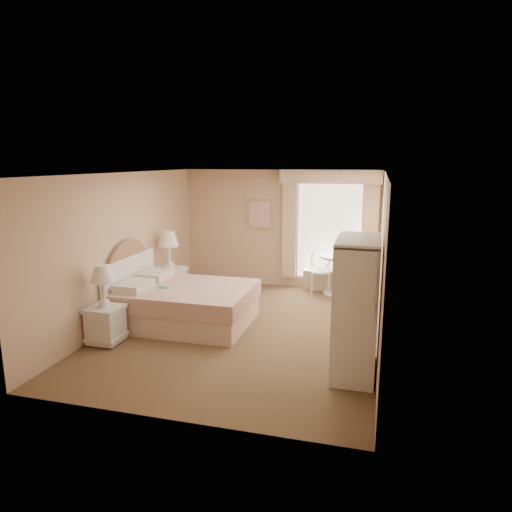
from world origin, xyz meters
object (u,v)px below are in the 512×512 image
(nightstand_near, at_px, (105,314))
(round_table, at_px, (338,268))
(bed, at_px, (180,302))
(cafe_chair, at_px, (320,268))
(armoire, at_px, (356,318))
(nightstand_far, at_px, (170,275))

(nightstand_near, xyz_separation_m, round_table, (3.13, 3.48, 0.10))
(bed, bearing_deg, cafe_chair, 50.20)
(nightstand_near, distance_m, cafe_chair, 4.49)
(nightstand_near, relative_size, armoire, 0.67)
(nightstand_near, xyz_separation_m, cafe_chair, (2.76, 3.54, 0.08))
(round_table, xyz_separation_m, cafe_chair, (-0.37, 0.06, -0.02))
(bed, relative_size, cafe_chair, 2.39)
(nightstand_near, bearing_deg, armoire, -0.08)
(nightstand_near, height_order, armoire, armoire)
(bed, bearing_deg, nightstand_near, -123.41)
(nightstand_far, distance_m, armoire, 4.28)
(round_table, bearing_deg, cafe_chair, 171.08)
(bed, xyz_separation_m, nightstand_near, (-0.72, -1.09, 0.09))
(cafe_chair, height_order, armoire, armoire)
(bed, distance_m, armoire, 3.15)
(bed, relative_size, nightstand_far, 1.60)
(bed, xyz_separation_m, round_table, (2.41, 2.39, 0.18))
(nightstand_far, height_order, armoire, armoire)
(bed, xyz_separation_m, cafe_chair, (2.04, 2.44, 0.16))
(bed, height_order, nightstand_near, bed)
(bed, bearing_deg, round_table, 44.77)
(bed, relative_size, armoire, 1.22)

